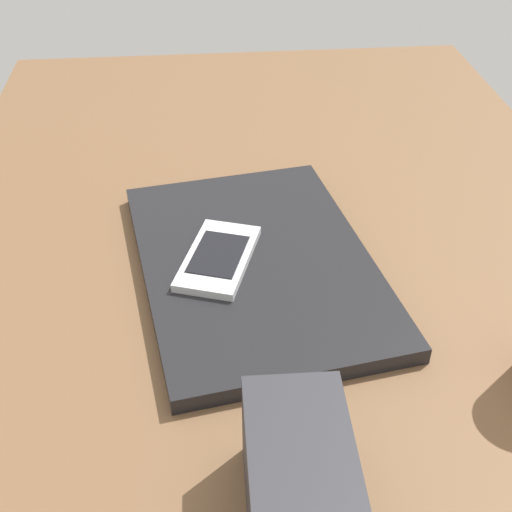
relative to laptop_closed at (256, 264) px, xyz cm
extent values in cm
cube|color=brown|center=(4.34, -3.19, -2.40)|extent=(120.00, 80.00, 3.00)
cube|color=black|center=(0.00, 0.00, 0.00)|extent=(37.90, 29.04, 1.80)
cube|color=silver|center=(-0.27, 3.99, 1.35)|extent=(13.36, 9.89, 0.89)
cube|color=black|center=(-0.27, 3.99, 1.86)|extent=(8.62, 7.09, 0.14)
cube|color=#2D2D33|center=(-30.07, -0.22, 3.40)|extent=(14.35, 7.55, 8.59)
camera|label=1|loc=(-56.73, 5.33, 44.46)|focal=47.51mm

